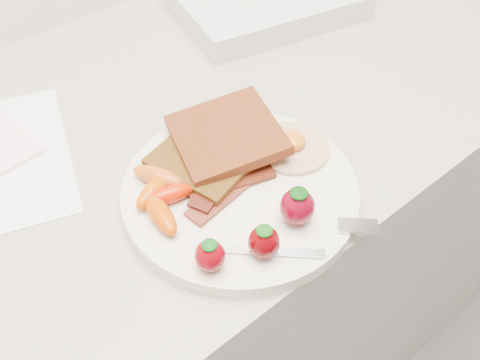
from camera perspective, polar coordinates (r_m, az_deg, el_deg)
counter at (r=1.07m, az=-5.29°, el=-11.89°), size 2.00×0.60×0.90m
plate at (r=0.61m, az=0.00°, el=-1.20°), size 0.27×0.27×0.02m
toast_lower at (r=0.63m, az=-3.49°, el=2.53°), size 0.13×0.13×0.01m
toast_upper at (r=0.64m, az=-1.46°, el=4.85°), size 0.15×0.15×0.03m
fried_egg at (r=0.65m, az=5.61°, el=3.63°), size 0.10×0.10×0.02m
bacon_strips at (r=0.60m, az=-1.56°, el=-0.49°), size 0.12×0.07×0.01m
baby_carrots at (r=0.59m, az=-8.53°, el=-1.48°), size 0.07×0.11×0.02m
strawberries at (r=0.54m, az=2.82°, el=-5.17°), size 0.14×0.05×0.05m
fork at (r=0.56m, az=7.84°, el=-6.29°), size 0.15×0.09×0.00m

